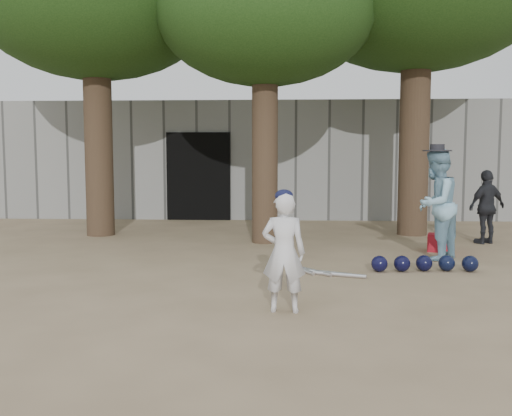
# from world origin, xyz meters

# --- Properties ---
(ground) EXTENTS (70.00, 70.00, 0.00)m
(ground) POSITION_xyz_m (0.00, 0.00, 0.00)
(ground) COLOR #937C5E
(ground) RESTS_ON ground
(boy_player) EXTENTS (0.47, 0.32, 1.25)m
(boy_player) POSITION_xyz_m (0.97, -0.54, 0.63)
(boy_player) COLOR silver
(boy_player) RESTS_ON ground
(spectator_blue) EXTENTS (1.04, 1.07, 1.74)m
(spectator_blue) POSITION_xyz_m (3.34, 2.59, 0.87)
(spectator_blue) COLOR #81B0C8
(spectator_blue) RESTS_ON ground
(spectator_dark) EXTENTS (0.87, 0.65, 1.37)m
(spectator_dark) POSITION_xyz_m (4.71, 4.26, 0.68)
(spectator_dark) COLOR black
(spectator_dark) RESTS_ON ground
(red_bag) EXTENTS (0.50, 0.43, 0.30)m
(red_bag) POSITION_xyz_m (3.63, 3.33, 0.15)
(red_bag) COLOR #A61619
(red_bag) RESTS_ON ground
(back_building) EXTENTS (16.00, 5.24, 3.00)m
(back_building) POSITION_xyz_m (-0.00, 10.33, 1.50)
(back_building) COLOR gray
(back_building) RESTS_ON ground
(helmet_row) EXTENTS (1.51, 0.33, 0.23)m
(helmet_row) POSITION_xyz_m (2.95, 1.62, 0.12)
(helmet_row) COLOR black
(helmet_row) RESTS_ON ground
(bat_pile) EXTENTS (1.10, 0.83, 0.06)m
(bat_pile) POSITION_xyz_m (1.46, 1.39, 0.03)
(bat_pile) COLOR silver
(bat_pile) RESTS_ON ground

